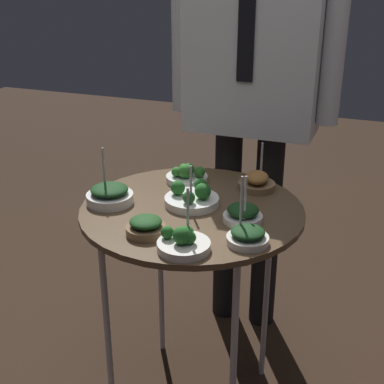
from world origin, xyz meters
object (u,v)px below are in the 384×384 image
at_px(bowl_spinach_far_rim, 110,195).
at_px(bowl_spinach_back_right, 146,227).
at_px(bowl_roast_mid_left, 257,182).
at_px(bowl_broccoli_front_center, 187,175).
at_px(bowl_spinach_back_left, 248,236).
at_px(bowl_broccoli_mid_right, 183,242).
at_px(serving_cart, 192,223).
at_px(bowl_broccoli_center, 192,197).
at_px(waiter_figure, 254,66).
at_px(bowl_spinach_front_right, 243,214).

distance_m(bowl_spinach_far_rim, bowl_spinach_back_right, 0.24).
distance_m(bowl_spinach_far_rim, bowl_roast_mid_left, 0.48).
relative_size(bowl_spinach_far_rim, bowl_broccoli_front_center, 1.18).
distance_m(bowl_spinach_back_left, bowl_broccoli_mid_right, 0.17).
bearing_deg(serving_cart, bowl_broccoli_center, 107.76).
height_order(bowl_spinach_back_right, bowl_broccoli_mid_right, bowl_broccoli_mid_right).
bearing_deg(bowl_spinach_far_rim, bowl_roast_mid_left, 33.98).
xyz_separation_m(serving_cart, bowl_spinach_back_right, (-0.06, -0.21, 0.08)).
xyz_separation_m(bowl_spinach_far_rim, bowl_spinach_back_right, (0.19, -0.15, -0.00)).
xyz_separation_m(bowl_roast_mid_left, bowl_broccoli_front_center, (-0.24, -0.02, -0.00)).
xyz_separation_m(bowl_roast_mid_left, bowl_spinach_back_left, (0.07, -0.37, -0.00)).
bearing_deg(bowl_broccoli_front_center, waiter_figure, 69.96).
distance_m(bowl_spinach_front_right, bowl_broccoli_mid_right, 0.23).
height_order(bowl_spinach_front_right, bowl_spinach_back_left, bowl_spinach_back_left).
height_order(bowl_broccoli_front_center, bowl_broccoli_mid_right, bowl_broccoli_mid_right).
relative_size(bowl_roast_mid_left, bowl_broccoli_front_center, 1.05).
bearing_deg(bowl_spinach_back_right, bowl_spinach_back_left, 9.98).
relative_size(bowl_broccoli_front_center, waiter_figure, 0.08).
bearing_deg(bowl_spinach_back_left, waiter_figure, 104.57).
xyz_separation_m(bowl_spinach_back_right, waiter_figure, (0.09, 0.74, 0.31)).
relative_size(serving_cart, bowl_spinach_front_right, 4.94).
relative_size(serving_cart, bowl_broccoli_mid_right, 4.76).
distance_m(serving_cart, bowl_spinach_front_right, 0.19).
bearing_deg(bowl_roast_mid_left, bowl_spinach_back_left, -79.39).
height_order(serving_cart, bowl_broccoli_mid_right, bowl_broccoli_mid_right).
height_order(bowl_broccoli_center, bowl_spinach_back_left, bowl_spinach_back_left).
bearing_deg(bowl_spinach_front_right, bowl_broccoli_mid_right, -115.36).
distance_m(bowl_roast_mid_left, bowl_broccoli_mid_right, 0.46).
xyz_separation_m(serving_cart, bowl_broccoli_front_center, (-0.09, 0.19, 0.08)).
distance_m(bowl_broccoli_center, waiter_figure, 0.60).
height_order(bowl_spinach_back_left, waiter_figure, waiter_figure).
xyz_separation_m(bowl_spinach_far_rim, bowl_broccoli_mid_right, (0.32, -0.19, -0.00)).
distance_m(bowl_broccoli_center, bowl_roast_mid_left, 0.24).
height_order(bowl_roast_mid_left, bowl_broccoli_mid_right, bowl_broccoli_mid_right).
relative_size(bowl_spinach_front_right, bowl_roast_mid_left, 1.02).
xyz_separation_m(bowl_roast_mid_left, bowl_broccoli_mid_right, (-0.08, -0.46, -0.00)).
distance_m(bowl_broccoli_center, bowl_spinach_front_right, 0.19).
height_order(serving_cart, bowl_spinach_front_right, bowl_spinach_front_right).
xyz_separation_m(bowl_broccoli_center, waiter_figure, (0.04, 0.51, 0.31)).
xyz_separation_m(serving_cart, bowl_broccoli_center, (-0.01, 0.02, 0.08)).
bearing_deg(bowl_roast_mid_left, serving_cart, -125.42).
distance_m(serving_cart, bowl_broccoli_center, 0.08).
distance_m(bowl_broccoli_mid_right, waiter_figure, 0.84).
distance_m(serving_cart, waiter_figure, 0.66).
xyz_separation_m(bowl_spinach_front_right, bowl_spinach_back_right, (-0.23, -0.17, -0.00)).
height_order(bowl_spinach_front_right, bowl_broccoli_mid_right, bowl_broccoli_mid_right).
xyz_separation_m(bowl_broccoli_center, bowl_spinach_front_right, (0.18, -0.06, 0.00)).
bearing_deg(bowl_broccoli_center, bowl_spinach_back_right, -102.30).
distance_m(bowl_spinach_front_right, bowl_spinach_far_rim, 0.42).
bearing_deg(waiter_figure, bowl_spinach_front_right, -76.90).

